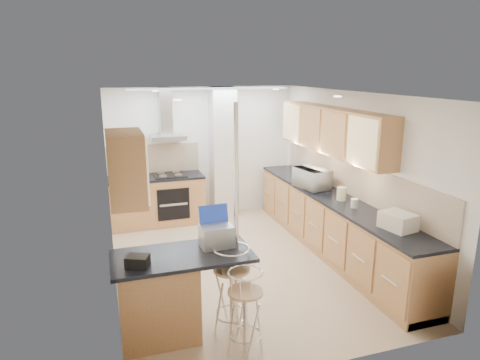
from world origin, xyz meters
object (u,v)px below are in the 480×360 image
object	(u,v)px
laptop	(216,236)
bar_stool_near	(232,291)
microwave	(312,178)
bar_stool_end	(245,312)
bread_bin	(398,221)

from	to	relation	value
laptop	bar_stool_near	world-z (taller)	laptop
microwave	bar_stool_near	size ratio (longest dim) A/B	0.59
microwave	laptop	size ratio (longest dim) A/B	1.72
laptop	bar_stool_near	distance (m)	0.61
bar_stool_near	bar_stool_end	size ratio (longest dim) A/B	1.11
microwave	laptop	distance (m)	2.83
microwave	bread_bin	world-z (taller)	microwave
microwave	bar_stool_near	world-z (taller)	microwave
laptop	bar_stool_near	bearing A→B (deg)	-70.78
laptop	bread_bin	bearing A→B (deg)	-6.24
microwave	bar_stool_end	world-z (taller)	microwave
bar_stool_end	bread_bin	xyz separation A→B (m)	(2.13, 0.48, 0.56)
bar_stool_end	microwave	bearing A→B (deg)	-2.63
microwave	bar_stool_end	size ratio (longest dim) A/B	0.65
microwave	laptop	world-z (taller)	microwave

